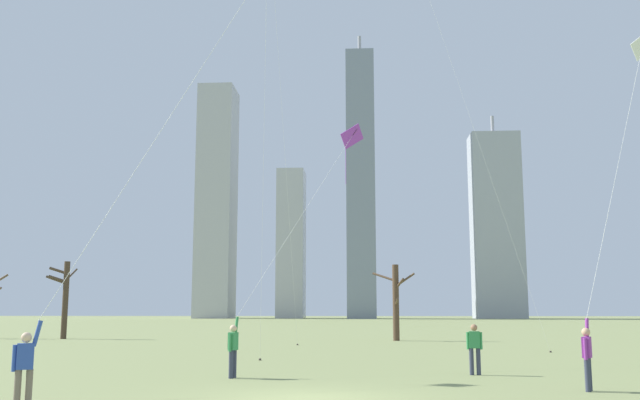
{
  "coord_description": "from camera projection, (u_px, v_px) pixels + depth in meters",
  "views": [
    {
      "loc": [
        1.38,
        -17.12,
        2.11
      ],
      "look_at": [
        0.0,
        6.0,
        5.71
      ],
      "focal_mm": 39.42,
      "sensor_mm": 36.0,
      "label": 1
    }
  ],
  "objects": [
    {
      "name": "kite_flyer_midfield_center_purple",
      "position": [
        263.0,
        295.0,
        23.52
      ],
      "size": [
        4.29,
        9.16,
        10.28
      ],
      "color": "#33384C",
      "rests_on": "ground"
    },
    {
      "name": "bare_tree_rightmost",
      "position": [
        396.0,
        300.0,
        47.52
      ],
      "size": [
        2.87,
        2.1,
        5.1
      ],
      "color": "#4C3828",
      "rests_on": "ground"
    },
    {
      "name": "skyline_slender_spire",
      "position": [
        291.0,
        244.0,
        164.71
      ],
      "size": [
        6.29,
        8.73,
        34.61
      ],
      "color": "#B2B2B7",
      "rests_on": "ground"
    },
    {
      "name": "skyline_tall_tower",
      "position": [
        496.0,
        225.0,
        161.06
      ],
      "size": [
        11.01,
        8.32,
        47.01
      ],
      "color": "#9EA3AD",
      "rests_on": "ground"
    },
    {
      "name": "skyline_short_annex",
      "position": [
        361.0,
        184.0,
        161.41
      ],
      "size": [
        6.44,
        10.29,
        66.27
      ],
      "color": "gray",
      "rests_on": "ground"
    },
    {
      "name": "kite_flyer_midfield_left_white",
      "position": [
        596.0,
        304.0,
        18.94
      ],
      "size": [
        4.24,
        4.38,
        11.29
      ],
      "color": "#33384C",
      "rests_on": "ground"
    },
    {
      "name": "ground_plane",
      "position": [
        305.0,
        399.0,
        16.64
      ],
      "size": [
        400.0,
        400.0,
        0.0
      ],
      "primitive_type": "plane",
      "color": "#848E56"
    },
    {
      "name": "bystander_watching_nearby",
      "position": [
        475.0,
        346.0,
        22.75
      ],
      "size": [
        0.51,
        0.22,
        1.62
      ],
      "color": "#33384C",
      "rests_on": "ground"
    },
    {
      "name": "skyline_mid_tower_right",
      "position": [
        217.0,
        201.0,
        167.08
      ],
      "size": [
        8.24,
        10.59,
        55.14
      ],
      "color": "#B2B2B7",
      "rests_on": "ground"
    },
    {
      "name": "bare_tree_left_of_center",
      "position": [
        65.0,
        296.0,
        50.44
      ],
      "size": [
        1.82,
        1.6,
        5.52
      ],
      "color": "#423326",
      "rests_on": "ground"
    },
    {
      "name": "kite_flyer_far_back_green",
      "position": [
        95.0,
        251.0,
        15.91
      ],
      "size": [
        7.7,
        5.83,
        17.55
      ],
      "color": "#726656",
      "rests_on": "ground"
    }
  ]
}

